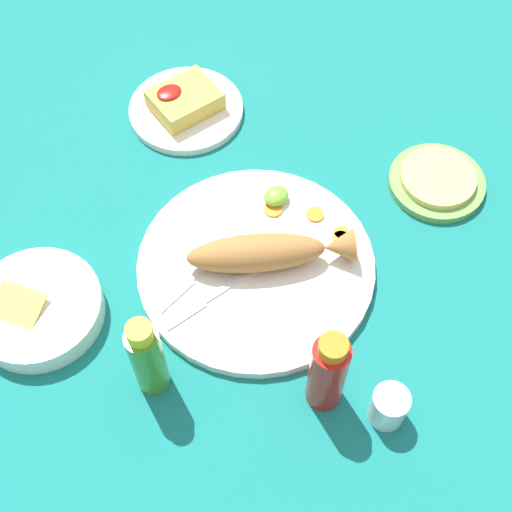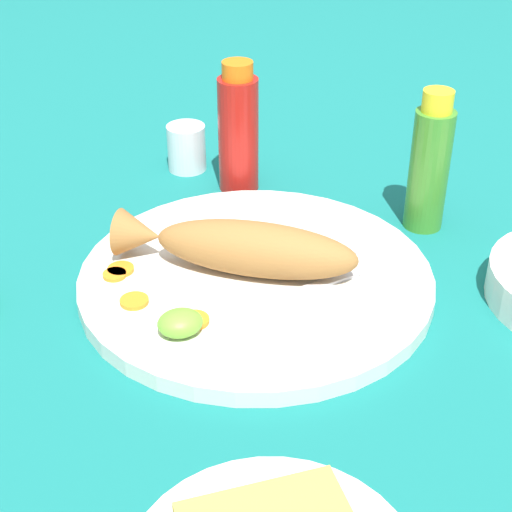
% 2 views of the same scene
% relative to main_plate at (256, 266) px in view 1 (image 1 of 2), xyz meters
% --- Properties ---
extents(ground_plane, '(4.00, 4.00, 0.00)m').
position_rel_main_plate_xyz_m(ground_plane, '(0.00, 0.00, -0.01)').
color(ground_plane, '#146B66').
extents(main_plate, '(0.37, 0.37, 0.02)m').
position_rel_main_plate_xyz_m(main_plate, '(0.00, 0.00, 0.00)').
color(main_plate, silver).
rests_on(main_plate, ground_plane).
extents(fried_fish, '(0.25, 0.18, 0.06)m').
position_rel_main_plate_xyz_m(fried_fish, '(-0.02, 0.01, 0.04)').
color(fried_fish, '#996633').
rests_on(fried_fish, main_plate).
extents(fork_near, '(0.19, 0.02, 0.00)m').
position_rel_main_plate_xyz_m(fork_near, '(0.09, 0.01, 0.01)').
color(fork_near, silver).
rests_on(fork_near, main_plate).
extents(fork_far, '(0.18, 0.05, 0.00)m').
position_rel_main_plate_xyz_m(fork_far, '(0.09, -0.04, 0.01)').
color(fork_far, silver).
rests_on(fork_far, main_plate).
extents(carrot_slice_near, '(0.03, 0.03, 0.00)m').
position_rel_main_plate_xyz_m(carrot_slice_near, '(-0.13, 0.04, 0.01)').
color(carrot_slice_near, orange).
rests_on(carrot_slice_near, main_plate).
extents(carrot_slice_mid, '(0.03, 0.03, 0.00)m').
position_rel_main_plate_xyz_m(carrot_slice_mid, '(-0.13, -0.02, 0.01)').
color(carrot_slice_mid, orange).
rests_on(carrot_slice_mid, main_plate).
extents(carrot_slice_far, '(0.02, 0.02, 0.00)m').
position_rel_main_plate_xyz_m(carrot_slice_far, '(-0.14, 0.04, 0.01)').
color(carrot_slice_far, orange).
rests_on(carrot_slice_far, main_plate).
extents(carrot_slice_extra, '(0.03, 0.03, 0.00)m').
position_rel_main_plate_xyz_m(carrot_slice_extra, '(-0.08, -0.06, 0.01)').
color(carrot_slice_extra, orange).
rests_on(carrot_slice_extra, main_plate).
extents(lime_wedge_main, '(0.04, 0.04, 0.02)m').
position_rel_main_plate_xyz_m(lime_wedge_main, '(-0.10, -0.08, 0.02)').
color(lime_wedge_main, '#6BB233').
rests_on(lime_wedge_main, main_plate).
extents(hot_sauce_bottle_red, '(0.05, 0.05, 0.17)m').
position_rel_main_plate_xyz_m(hot_sauce_bottle_red, '(0.05, 0.22, 0.07)').
color(hot_sauce_bottle_red, '#B21914').
rests_on(hot_sauce_bottle_red, ground_plane).
extents(hot_sauce_bottle_green, '(0.05, 0.05, 0.17)m').
position_rel_main_plate_xyz_m(hot_sauce_bottle_green, '(0.23, 0.07, 0.07)').
color(hot_sauce_bottle_green, '#3D8428').
rests_on(hot_sauce_bottle_green, ground_plane).
extents(salt_cup, '(0.05, 0.05, 0.06)m').
position_rel_main_plate_xyz_m(salt_cup, '(-0.01, 0.30, 0.02)').
color(salt_cup, silver).
rests_on(salt_cup, ground_plane).
extents(side_plate_fries, '(0.21, 0.21, 0.01)m').
position_rel_main_plate_xyz_m(side_plate_fries, '(-0.09, -0.34, -0.00)').
color(side_plate_fries, silver).
rests_on(side_plate_fries, ground_plane).
extents(fries_pile, '(0.11, 0.09, 0.04)m').
position_rel_main_plate_xyz_m(fries_pile, '(-0.09, -0.34, 0.02)').
color(fries_pile, gold).
rests_on(fries_pile, side_plate_fries).
extents(guacamole_bowl, '(0.19, 0.19, 0.05)m').
position_rel_main_plate_xyz_m(guacamole_bowl, '(0.31, -0.13, 0.01)').
color(guacamole_bowl, white).
rests_on(guacamole_bowl, ground_plane).
extents(tortilla_plate, '(0.16, 0.16, 0.01)m').
position_rel_main_plate_xyz_m(tortilla_plate, '(-0.34, 0.04, -0.00)').
color(tortilla_plate, '#6B9E4C').
rests_on(tortilla_plate, ground_plane).
extents(tortilla_stack, '(0.13, 0.13, 0.01)m').
position_rel_main_plate_xyz_m(tortilla_stack, '(-0.34, 0.04, 0.01)').
color(tortilla_stack, '#E0C666').
rests_on(tortilla_stack, tortilla_plate).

